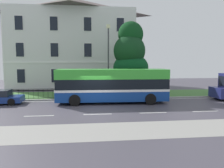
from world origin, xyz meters
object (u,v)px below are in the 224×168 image
at_px(evergreen_tree, 131,63).
at_px(single_decker_bus, 112,85).
at_px(litter_bin, 83,91).
at_px(street_lamp_post, 108,56).
at_px(georgian_townhouse, 74,42).

xyz_separation_m(evergreen_tree, single_decker_bus, (-2.49, -4.00, -1.89)).
bearing_deg(litter_bin, evergreen_tree, 14.85).
distance_m(evergreen_tree, single_decker_bus, 5.08).
xyz_separation_m(single_decker_bus, street_lamp_post, (-0.06, 2.74, 2.63)).
bearing_deg(street_lamp_post, georgian_townhouse, 109.99).
bearing_deg(georgian_townhouse, street_lamp_post, -70.01).
bearing_deg(evergreen_tree, georgian_townhouse, 123.71).
xyz_separation_m(georgian_townhouse, evergreen_tree, (6.62, -9.92, -3.03)).
height_order(evergreen_tree, single_decker_bus, evergreen_tree).
relative_size(evergreen_tree, street_lamp_post, 1.11).
xyz_separation_m(street_lamp_post, litter_bin, (-2.61, -0.11, -3.51)).
bearing_deg(evergreen_tree, single_decker_bus, -121.89).
height_order(georgian_townhouse, street_lamp_post, georgian_townhouse).
bearing_deg(litter_bin, georgian_townhouse, 97.34).
xyz_separation_m(georgian_townhouse, litter_bin, (1.45, -11.29, -5.81)).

